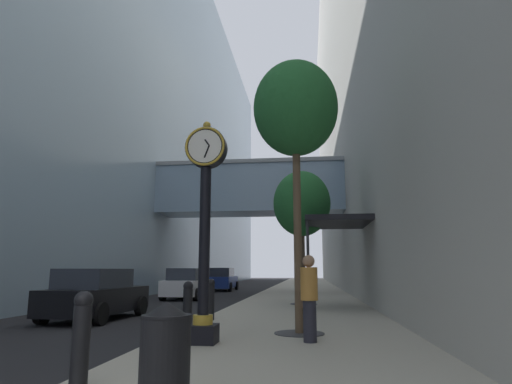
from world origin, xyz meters
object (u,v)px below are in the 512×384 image
trash_bin (165,353)px  pedestrian_walking (309,296)px  car_black_near (96,295)px  bollard_third (188,305)px  car_blue_far (222,280)px  street_tree_near (295,111)px  bollard_nearest (81,336)px  car_white_mid (188,284)px  street_clock (205,217)px  bollard_fourth (211,298)px  street_tree_mid_near (302,204)px

trash_bin → pedestrian_walking: size_ratio=0.63×
car_black_near → bollard_third: bearing=-40.0°
car_blue_far → street_tree_near: bearing=-74.5°
bollard_nearest → bollard_third: size_ratio=1.00×
street_tree_near → car_white_mid: size_ratio=1.56×
street_tree_near → pedestrian_walking: (0.23, -1.11, -4.27)m
trash_bin → car_white_mid: size_ratio=0.26×
street_clock → bollard_nearest: (-0.72, -3.24, -1.84)m
trash_bin → car_blue_far: (-5.00, 27.92, 0.13)m
trash_bin → car_white_mid: bearing=105.0°
bollard_third → car_blue_far: car_blue_far is taller
trash_bin → pedestrian_walking: 4.54m
bollard_nearest → trash_bin: (1.27, -0.65, -0.05)m
bollard_third → bollard_fourth: size_ratio=1.00×
bollard_fourth → pedestrian_walking: bearing=-51.3°
street_clock → street_tree_mid_near: 10.17m
street_tree_near → street_tree_mid_near: 8.42m
bollard_nearest → pedestrian_walking: 4.57m
street_tree_near → car_blue_far: (-6.25, 22.53, -4.48)m
car_blue_far → street_tree_mid_near: bearing=-66.2°
bollard_third → car_blue_far: size_ratio=0.26×
bollard_third → street_tree_mid_near: 9.45m
bollard_fourth → car_white_mid: car_white_mid is taller
car_black_near → trash_bin: bearing=-59.2°
street_clock → pedestrian_walking: size_ratio=2.64×
car_white_mid → street_tree_near: bearing=-64.5°
bollard_fourth → car_black_near: (-3.85, 0.88, 0.03)m
street_clock → car_black_near: 6.81m
bollard_fourth → pedestrian_walking: size_ratio=0.67×
pedestrian_walking → car_white_mid: bearing=114.5°
bollard_third → street_tree_mid_near: street_tree_mid_near is taller
street_tree_mid_near → car_blue_far: (-6.25, 14.17, -3.48)m
bollard_fourth → pedestrian_walking: pedestrian_walking is taller
street_clock → bollard_fourth: bearing=100.6°
street_tree_near → trash_bin: street_tree_near is taller
street_clock → bollard_nearest: bearing=-102.5°
bollard_third → street_tree_mid_near: bearing=73.2°
street_tree_near → street_tree_mid_near: (0.00, 8.36, -1.01)m
trash_bin → car_blue_far: car_blue_far is taller
street_tree_near → bollard_third: bearing=-179.5°
bollard_nearest → trash_bin: 1.43m
street_clock → car_blue_far: 24.50m
pedestrian_walking → car_white_mid: (-6.38, 13.99, -0.24)m
street_clock → car_black_near: bearing=134.1°
street_tree_near → car_blue_far: size_ratio=1.45×
bollard_third → bollard_fourth: same height
car_white_mid → bollard_nearest: bearing=-78.4°
street_tree_near → trash_bin: bearing=-103.1°
bollard_fourth → car_blue_far: (-3.72, 20.20, 0.08)m
street_tree_near → street_tree_mid_near: size_ratio=1.15×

